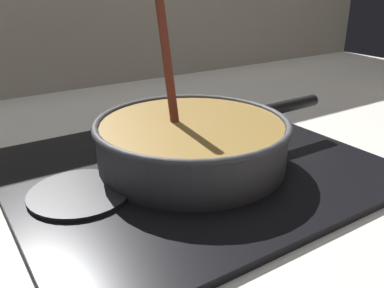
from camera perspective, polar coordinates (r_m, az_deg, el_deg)
ground at (r=0.55m, az=7.27°, el=-12.77°), size 2.40×1.60×0.04m
hob_plate at (r=0.67m, az=0.00°, el=-3.25°), size 0.56×0.48×0.01m
burner_ring at (r=0.66m, az=0.00°, el=-2.46°), size 0.20×0.20×0.01m
spare_burner at (r=0.59m, az=-15.26°, el=-6.57°), size 0.14×0.14×0.01m
cooking_pan at (r=0.65m, az=0.07°, el=0.46°), size 0.43×0.31×0.29m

